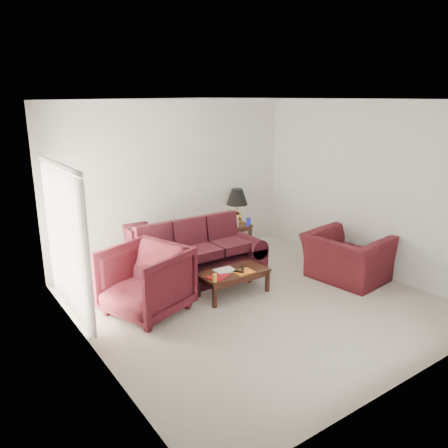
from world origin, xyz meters
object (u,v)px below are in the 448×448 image
armchair_left (145,281)px  armchair_right (347,257)px  sofa (196,253)px  end_table (236,237)px  floor_lamp (82,242)px  coffee_table (233,283)px

armchair_left → armchair_right: 3.46m
armchair_left → sofa: bearing=96.8°
end_table → floor_lamp: 3.26m
coffee_table → armchair_left: bearing=151.7°
sofa → end_table: 1.79m
armchair_left → end_table: bearing=99.0°
armchair_left → floor_lamp: bearing=179.0°
armchair_right → armchair_left: bearing=68.9°
end_table → armchair_right: 2.44m
sofa → armchair_left: size_ratio=2.20×
end_table → armchair_right: bearing=-75.7°
end_table → floor_lamp: size_ratio=0.34×
sofa → coffee_table: 0.90m
end_table → armchair_right: (0.60, -2.36, 0.14)m
floor_lamp → armchair_right: floor_lamp is taller
armchair_right → floor_lamp: bearing=53.1°
armchair_right → end_table: bearing=7.4°
sofa → end_table: bearing=32.7°
end_table → coffee_table: (-1.33, -1.73, -0.08)m
armchair_left → armchair_right: size_ratio=0.87×
sofa → end_table: size_ratio=4.40×
coffee_table → end_table: bearing=32.4°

